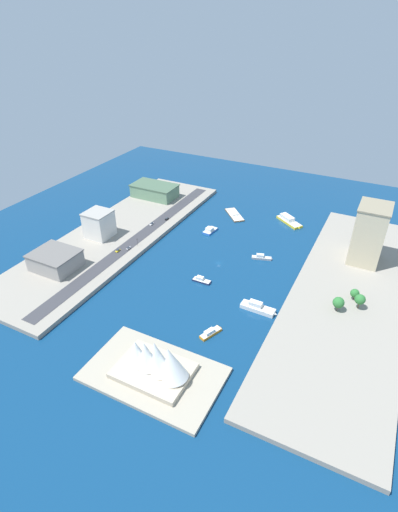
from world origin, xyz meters
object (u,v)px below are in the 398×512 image
at_px(water_taxi_orange, 211,333).
at_px(van_white, 152,224).
at_px(ferry_yellow_fast, 289,220).
at_px(taxi_yellow_cab, 118,251).
at_px(traffic_light_waterfront, 137,241).
at_px(opera_landmark, 156,362).
at_px(terminal_long_green, 155,191).
at_px(barge_flat_brown, 234,214).
at_px(yacht_sleek_gray, 261,257).
at_px(suv_black, 167,219).
at_px(office_block_beige, 369,234).
at_px(hotel_broad_white, 99,224).
at_px(sedan_silver, 129,248).
at_px(carpark_squat_concrete, 55,260).
at_px(catamaran_blue, 210,230).
at_px(patrol_launch_navy, 201,280).
at_px(ferry_white_commuter, 258,308).

distance_m(water_taxi_orange, van_white, 139.54).
distance_m(ferry_yellow_fast, taxi_yellow_cab, 151.64).
distance_m(taxi_yellow_cab, traffic_light_waterfront, 16.75).
bearing_deg(opera_landmark, ferry_yellow_fast, -93.11).
xyz_separation_m(terminal_long_green, opera_landmark, (-120.96, 187.95, 1.67)).
relative_size(traffic_light_waterfront, opera_landmark, 0.17).
distance_m(water_taxi_orange, opera_landmark, 42.91).
relative_size(barge_flat_brown, terminal_long_green, 0.62).
height_order(yacht_sleek_gray, water_taxi_orange, yacht_sleek_gray).
relative_size(yacht_sleek_gray, terminal_long_green, 0.37).
xyz_separation_m(ferry_yellow_fast, terminal_long_green, (131.82, 12.04, 7.30)).
height_order(water_taxi_orange, traffic_light_waterfront, traffic_light_waterfront).
xyz_separation_m(ferry_yellow_fast, suv_black, (95.22, 50.21, 2.02)).
bearing_deg(suv_black, office_block_beige, -176.49).
height_order(hotel_broad_white, sedan_silver, hotel_broad_white).
relative_size(ferry_yellow_fast, traffic_light_waterfront, 4.05).
xyz_separation_m(carpark_squat_concrete, suv_black, (-31.04, -100.68, -5.31)).
xyz_separation_m(yacht_sleek_gray, opera_landmark, (9.81, 131.35, 9.56)).
height_order(barge_flat_brown, hotel_broad_white, hotel_broad_white).
distance_m(hotel_broad_white, van_white, 45.22).
bearing_deg(yacht_sleek_gray, office_block_beige, -157.44).
distance_m(sedan_silver, taxi_yellow_cab, 8.43).
height_order(water_taxi_orange, office_block_beige, office_block_beige).
relative_size(catamaran_blue, patrol_launch_navy, 1.13).
relative_size(water_taxi_orange, terminal_long_green, 0.35).
height_order(ferry_yellow_fast, barge_flat_brown, ferry_yellow_fast).
bearing_deg(yacht_sleek_gray, ferry_yellow_fast, -90.87).
distance_m(yacht_sleek_gray, sedan_silver, 101.96).
distance_m(catamaran_blue, ferry_white_commuter, 106.28).
relative_size(hotel_broad_white, suv_black, 4.88).
height_order(barge_flat_brown, van_white, van_white).
xyz_separation_m(patrol_launch_navy, terminal_long_green, (103.47, -103.19, 8.09)).
bearing_deg(terminal_long_green, suv_black, 133.80).
bearing_deg(yacht_sleek_gray, carpark_squat_concrete, 33.30).
bearing_deg(barge_flat_brown, yacht_sleek_gray, 128.26).
bearing_deg(ferry_white_commuter, suv_black, -34.25).
height_order(catamaran_blue, sedan_silver, sedan_silver).
bearing_deg(hotel_broad_white, ferry_white_commuter, 169.50).
bearing_deg(catamaran_blue, sedan_silver, 54.87).
bearing_deg(van_white, water_taxi_orange, 136.93).
height_order(office_block_beige, sedan_silver, office_block_beige).
height_order(catamaran_blue, hotel_broad_white, hotel_broad_white).
xyz_separation_m(ferry_white_commuter, patrol_launch_navy, (45.34, -11.37, -0.78)).
xyz_separation_m(ferry_white_commuter, traffic_light_waterfront, (109.24, -27.32, 5.44)).
height_order(hotel_broad_white, taxi_yellow_cab, hotel_broad_white).
distance_m(ferry_yellow_fast, sedan_silver, 143.23).
relative_size(terminal_long_green, sedan_silver, 9.89).
bearing_deg(barge_flat_brown, opera_landmark, 101.05).
bearing_deg(opera_landmark, sedan_silver, -47.76).
height_order(office_block_beige, hotel_broad_white, office_block_beige).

